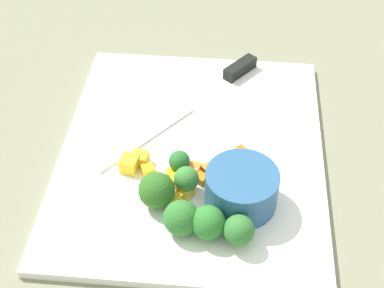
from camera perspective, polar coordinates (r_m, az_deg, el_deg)
ground_plane at (r=0.75m, az=0.00°, el=-1.20°), size 4.00×4.00×0.00m
cutting_board at (r=0.75m, az=0.00°, el=-0.88°), size 0.41×0.34×0.01m
prep_bowl at (r=0.67m, az=5.02°, el=-4.53°), size 0.09×0.09×0.05m
chef_knife at (r=0.82m, az=1.35°, el=5.21°), size 0.26×0.21×0.02m
carrot_dice_0 at (r=0.71m, az=-1.25°, el=-2.48°), size 0.02×0.02×0.01m
carrot_dice_1 at (r=0.72m, az=4.64°, el=-1.84°), size 0.02×0.02×0.01m
carrot_dice_2 at (r=0.71m, az=0.24°, el=-2.56°), size 0.02×0.02×0.01m
carrot_dice_3 at (r=0.71m, az=1.66°, el=-2.61°), size 0.02×0.02×0.01m
carrot_dice_4 at (r=0.72m, az=6.07°, el=-1.92°), size 0.02×0.02×0.01m
carrot_dice_5 at (r=0.70m, az=0.92°, el=-3.54°), size 0.02×0.02×0.01m
carrot_dice_6 at (r=0.72m, az=2.99°, el=-1.85°), size 0.01×0.01×0.01m
carrot_dice_7 at (r=0.73m, az=4.94°, el=-1.02°), size 0.02×0.02×0.01m
carrot_dice_8 at (r=0.73m, az=5.80°, el=-1.34°), size 0.01×0.01×0.01m
pepper_dice_0 at (r=0.68m, az=-1.58°, el=-5.57°), size 0.02×0.02×0.01m
pepper_dice_1 at (r=0.71m, az=-2.04°, el=-2.98°), size 0.01×0.01×0.01m
pepper_dice_2 at (r=0.72m, az=-6.33°, el=-2.00°), size 0.03×0.02×0.02m
pepper_dice_3 at (r=0.71m, az=-4.47°, el=-2.67°), size 0.02×0.02×0.01m
pepper_dice_4 at (r=0.72m, az=-5.25°, el=-1.47°), size 0.02×0.02×0.02m
pepper_dice_5 at (r=0.68m, az=-0.30°, el=-4.77°), size 0.02×0.02×0.02m
pepper_dice_6 at (r=0.70m, az=-1.54°, el=-3.60°), size 0.02×0.02×0.01m
pepper_dice_7 at (r=0.68m, az=-2.79°, el=-4.98°), size 0.02×0.02×0.01m
broccoli_floret_0 at (r=0.63m, az=1.64°, el=-7.96°), size 0.04×0.04×0.04m
broccoli_floret_1 at (r=0.68m, az=-0.99°, el=-3.57°), size 0.03×0.03×0.04m
broccoli_floret_2 at (r=0.63m, az=4.77°, el=-8.71°), size 0.04×0.04×0.04m
broccoli_floret_3 at (r=0.66m, az=-3.59°, el=-4.72°), size 0.04×0.04×0.05m
broccoli_floret_4 at (r=0.64m, az=-1.20°, el=-7.50°), size 0.04×0.04×0.04m
broccoli_floret_5 at (r=0.70m, az=-1.29°, el=-1.77°), size 0.03×0.03×0.03m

